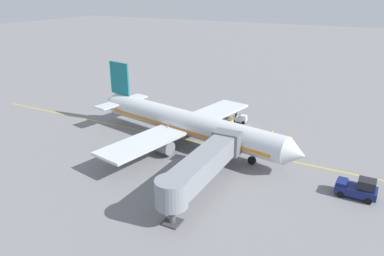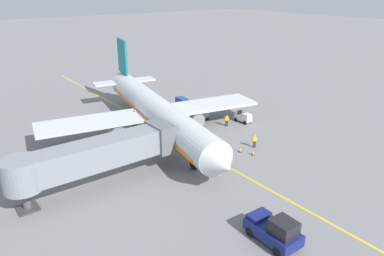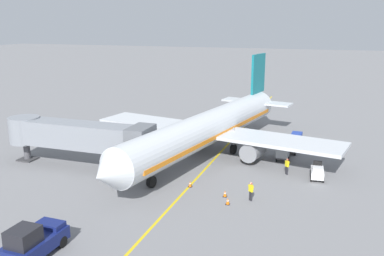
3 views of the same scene
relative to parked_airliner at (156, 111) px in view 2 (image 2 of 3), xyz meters
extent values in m
plane|color=slate|center=(-1.06, -1.48, -3.19)|extent=(400.00, 400.00, 0.00)
cube|color=gold|center=(-1.06, -1.48, -3.18)|extent=(0.24, 80.00, 0.01)
cylinder|color=silver|center=(0.05, 0.27, 0.10)|extent=(9.79, 32.11, 3.70)
cube|color=orange|center=(0.05, 0.27, -0.36)|extent=(9.34, 29.61, 0.44)
cone|color=silver|center=(3.36, 17.15, 0.10)|extent=(4.02, 3.05, 3.63)
cone|color=silver|center=(-3.30, -16.81, 0.40)|extent=(3.63, 3.35, 3.14)
cube|color=black|center=(3.02, 15.38, 0.75)|extent=(2.93, 1.61, 0.60)
cube|color=silver|center=(-0.14, -0.71, -0.55)|extent=(30.44, 10.88, 0.36)
cylinder|color=gray|center=(-5.38, 1.13, -1.80)|extent=(2.58, 3.53, 2.00)
cylinder|color=gray|center=(5.41, -0.99, -1.80)|extent=(2.58, 3.53, 2.00)
cube|color=#14707A|center=(-2.84, -14.45, 4.70)|extent=(1.16, 4.38, 5.50)
cube|color=silver|center=(-2.80, -14.26, 0.65)|extent=(10.31, 4.48, 0.24)
cylinder|color=black|center=(2.21, 11.26, -2.64)|extent=(0.65, 1.17, 1.10)
cylinder|color=gray|center=(2.21, 11.26, -1.09)|extent=(0.24, 0.24, 2.00)
cylinder|color=black|center=(-2.59, -1.25, -2.64)|extent=(0.65, 1.17, 1.10)
cylinder|color=gray|center=(-2.59, -1.25, -1.09)|extent=(0.24, 0.24, 2.00)
cylinder|color=black|center=(1.92, -2.14, -2.64)|extent=(0.65, 1.17, 1.10)
cylinder|color=gray|center=(1.92, -2.14, -1.09)|extent=(0.24, 0.24, 2.00)
cube|color=gray|center=(11.20, 8.51, 0.30)|extent=(14.87, 2.80, 2.60)
cube|color=slate|center=(4.56, 8.51, 0.30)|extent=(2.00, 3.50, 2.99)
cylinder|color=gray|center=(18.63, 8.51, 0.30)|extent=(3.36, 3.36, 2.86)
cylinder|color=#4C4C51|center=(18.63, 8.51, -2.09)|extent=(0.70, 0.70, 2.19)
cube|color=#38383A|center=(18.63, 8.51, -3.11)|extent=(1.80, 1.80, 0.16)
cube|color=navy|center=(4.56, 24.43, -2.34)|extent=(2.32, 4.46, 0.90)
cube|color=black|center=(4.59, 25.42, -1.34)|extent=(1.70, 1.89, 1.10)
cube|color=navy|center=(4.52, 22.89, -1.71)|extent=(1.90, 1.15, 0.36)
cylinder|color=black|center=(5.46, 22.97, -2.79)|extent=(0.37, 0.81, 0.80)
cylinder|color=black|center=(3.59, 23.02, -2.79)|extent=(0.37, 0.81, 0.80)
cylinder|color=black|center=(5.54, 25.83, -2.79)|extent=(0.37, 0.81, 0.80)
cylinder|color=black|center=(3.67, 25.88, -2.79)|extent=(0.37, 0.81, 0.80)
cube|color=silver|center=(-12.29, 3.96, -2.56)|extent=(1.39, 2.59, 0.70)
cube|color=silver|center=(-12.34, 4.65, -1.99)|extent=(1.10, 1.13, 0.44)
cube|color=black|center=(-12.24, 3.28, -1.89)|extent=(0.85, 0.22, 0.64)
cylinder|color=black|center=(-12.30, 4.09, -1.91)|extent=(0.10, 0.27, 0.54)
cylinder|color=black|center=(-12.90, 4.79, -2.91)|extent=(0.24, 0.57, 0.56)
cylinder|color=black|center=(-11.82, 4.88, -2.91)|extent=(0.24, 0.57, 0.56)
cylinder|color=black|center=(-12.76, 3.05, -2.91)|extent=(0.24, 0.57, 0.56)
cylinder|color=black|center=(-11.68, 3.13, -2.91)|extent=(0.24, 0.57, 0.56)
cube|color=#4C4C51|center=(-8.36, -0.78, -2.77)|extent=(1.35, 2.23, 0.12)
cube|color=#999EA3|center=(-8.36, -0.78, -2.16)|extent=(1.29, 2.12, 1.10)
cylinder|color=#4C4C51|center=(-8.33, 0.67, -2.78)|extent=(0.09, 0.70, 0.07)
cylinder|color=black|center=(-8.89, 0.06, -3.01)|extent=(0.13, 0.36, 0.36)
cylinder|color=black|center=(-7.79, 0.04, -3.01)|extent=(0.13, 0.36, 0.36)
cylinder|color=black|center=(-8.93, -1.59, -3.01)|extent=(0.13, 0.36, 0.36)
cylinder|color=black|center=(-7.83, -1.61, -3.01)|extent=(0.13, 0.36, 0.36)
cube|color=#4C4C51|center=(-8.99, -3.66, -2.77)|extent=(1.35, 2.23, 0.12)
cube|color=#999EA3|center=(-8.99, -3.66, -2.16)|extent=(1.29, 2.12, 1.10)
cylinder|color=#4C4C51|center=(-8.96, -2.21, -2.78)|extent=(0.09, 0.70, 0.07)
cylinder|color=black|center=(-9.53, -2.82, -3.01)|extent=(0.13, 0.36, 0.36)
cylinder|color=black|center=(-8.42, -2.85, -3.01)|extent=(0.13, 0.36, 0.36)
cylinder|color=black|center=(-9.57, -4.47, -3.01)|extent=(0.13, 0.36, 0.36)
cylinder|color=black|center=(-8.46, -4.50, -3.01)|extent=(0.13, 0.36, 0.36)
cube|color=#4C4C51|center=(-9.23, -7.05, -2.77)|extent=(1.35, 2.23, 0.12)
cube|color=#233D9E|center=(-9.23, -7.05, -2.16)|extent=(1.29, 2.12, 1.10)
cylinder|color=#4C4C51|center=(-9.19, -5.60, -2.78)|extent=(0.09, 0.70, 0.07)
cylinder|color=black|center=(-9.76, -6.22, -3.01)|extent=(0.13, 0.36, 0.36)
cylinder|color=black|center=(-8.65, -6.24, -3.01)|extent=(0.13, 0.36, 0.36)
cylinder|color=black|center=(-9.80, -7.87, -3.01)|extent=(0.13, 0.36, 0.36)
cylinder|color=black|center=(-8.69, -7.89, -3.01)|extent=(0.13, 0.36, 0.36)
cylinder|color=#232328|center=(-7.05, 11.16, -2.76)|extent=(0.15, 0.15, 0.85)
cylinder|color=#232328|center=(-7.21, 11.28, -2.76)|extent=(0.15, 0.15, 0.85)
cube|color=yellow|center=(-7.13, 11.22, -2.04)|extent=(0.45, 0.42, 0.60)
cylinder|color=yellow|center=(-6.93, 11.06, -2.09)|extent=(0.23, 0.21, 0.57)
cylinder|color=yellow|center=(-7.32, 11.38, -2.09)|extent=(0.23, 0.21, 0.57)
sphere|color=tan|center=(-7.13, 11.22, -1.61)|extent=(0.22, 0.22, 0.22)
cube|color=red|center=(-7.13, 11.22, -1.59)|extent=(0.26, 0.23, 0.10)
cylinder|color=#232328|center=(-9.39, 3.80, -2.76)|extent=(0.15, 0.15, 0.85)
cylinder|color=#232328|center=(-9.25, 3.65, -2.76)|extent=(0.15, 0.15, 0.85)
cube|color=yellow|center=(-9.32, 3.72, -2.04)|extent=(0.43, 0.44, 0.60)
cylinder|color=yellow|center=(-9.49, 3.91, -2.09)|extent=(0.22, 0.22, 0.57)
cylinder|color=yellow|center=(-9.15, 3.54, -2.09)|extent=(0.22, 0.22, 0.57)
sphere|color=#997051|center=(-9.32, 3.72, -1.61)|extent=(0.22, 0.22, 0.22)
cube|color=red|center=(-9.32, 3.72, -1.59)|extent=(0.24, 0.25, 0.10)
cube|color=black|center=(-5.46, 12.63, -3.17)|extent=(0.36, 0.36, 0.04)
cone|color=orange|center=(-5.46, 12.63, -2.87)|extent=(0.30, 0.30, 0.55)
cylinder|color=white|center=(-5.46, 12.63, -2.84)|extent=(0.21, 0.21, 0.06)
cube|color=black|center=(-4.83, 11.15, -3.17)|extent=(0.36, 0.36, 0.04)
cone|color=orange|center=(-4.83, 11.15, -2.87)|extent=(0.30, 0.30, 0.55)
cylinder|color=white|center=(-4.83, 11.15, -2.84)|extent=(0.21, 0.21, 0.06)
cube|color=black|center=(-1.17, 10.01, -3.17)|extent=(0.36, 0.36, 0.04)
cone|color=orange|center=(-1.17, 10.01, -2.87)|extent=(0.30, 0.30, 0.55)
cylinder|color=white|center=(-1.17, 10.01, -2.84)|extent=(0.21, 0.21, 0.06)
camera|label=1|loc=(45.16, 24.79, 19.15)|focal=34.14mm
camera|label=2|loc=(23.50, 39.24, 15.38)|focal=34.09mm
camera|label=3|loc=(-13.23, 44.38, 11.81)|focal=38.99mm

